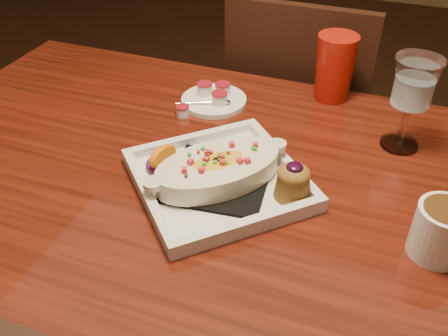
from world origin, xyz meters
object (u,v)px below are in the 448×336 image
(plate, at_px, (223,174))
(goblet, at_px, (413,88))
(chair_far, at_px, (299,125))
(saucer, at_px, (214,98))
(red_tumbler, at_px, (334,68))
(coffee_mug, at_px, (443,230))
(table, at_px, (231,220))

(plate, distance_m, goblet, 0.41)
(chair_far, height_order, saucer, chair_far)
(goblet, height_order, red_tumbler, goblet)
(chair_far, bearing_deg, saucer, 67.64)
(coffee_mug, bearing_deg, goblet, 126.46)
(coffee_mug, relative_size, red_tumbler, 0.77)
(goblet, bearing_deg, saucer, 175.95)
(plate, relative_size, goblet, 2.11)
(table, height_order, saucer, saucer)
(table, distance_m, goblet, 0.45)
(table, height_order, red_tumbler, red_tumbler)
(coffee_mug, height_order, goblet, goblet)
(coffee_mug, bearing_deg, saucer, 168.37)
(table, relative_size, chair_far, 1.61)
(table, height_order, chair_far, chair_far)
(goblet, bearing_deg, plate, -139.20)
(table, bearing_deg, red_tumbler, 74.23)
(coffee_mug, xyz_separation_m, goblet, (-0.08, 0.30, 0.09))
(table, xyz_separation_m, plate, (-0.01, -0.02, 0.13))
(saucer, bearing_deg, coffee_mug, -32.37)
(coffee_mug, distance_m, saucer, 0.62)
(table, height_order, coffee_mug, coffee_mug)
(saucer, bearing_deg, goblet, -4.05)
(saucer, distance_m, red_tumbler, 0.30)
(chair_far, height_order, coffee_mug, chair_far)
(goblet, height_order, saucer, goblet)
(coffee_mug, distance_m, red_tumbler, 0.52)
(plate, bearing_deg, saucer, 70.55)
(saucer, bearing_deg, red_tumbler, 25.80)
(saucer, bearing_deg, table, -62.02)
(plate, distance_m, red_tumbler, 0.44)
(chair_far, bearing_deg, goblet, 126.90)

